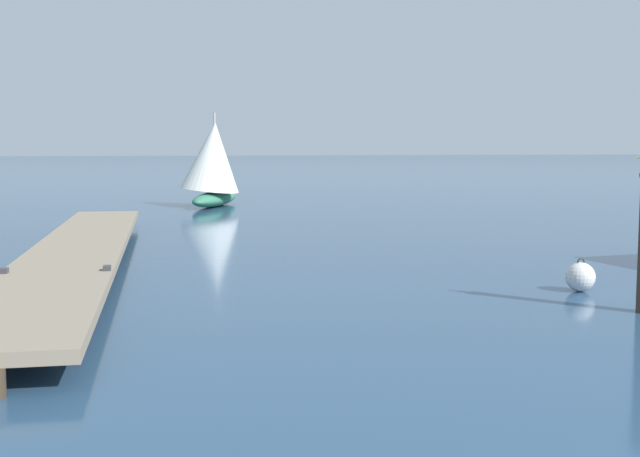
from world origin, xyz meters
TOP-DOWN VIEW (x-y plane):
  - floating_dock at (-5.69, 15.42)m, footprint 2.68×18.20m
  - mooring_buoy at (2.78, 10.53)m, footprint 0.50×0.50m
  - distant_sailboat at (-1.23, 31.70)m, footprint 3.40×4.84m

SIDE VIEW (x-z plane):
  - mooring_buoy at x=2.78m, z-range -0.04..0.54m
  - floating_dock at x=-5.69m, z-range 0.10..0.63m
  - distant_sailboat at x=-1.23m, z-range -0.15..3.66m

